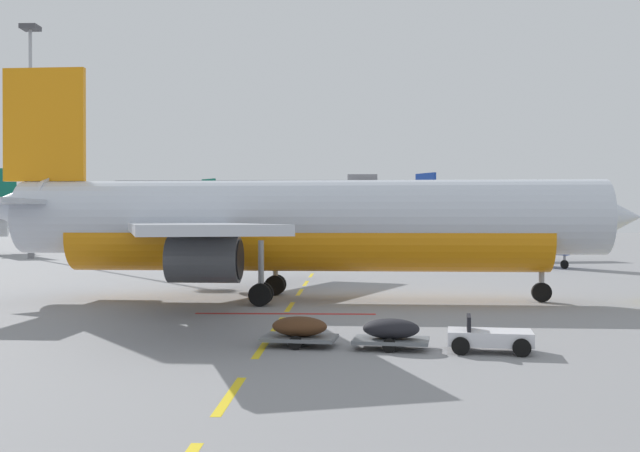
{
  "coord_description": "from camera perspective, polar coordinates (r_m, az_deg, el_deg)",
  "views": [
    {
      "loc": [
        20.81,
        -11.42,
        4.15
      ],
      "look_at": [
        19.07,
        34.49,
        3.78
      ],
      "focal_mm": 42.65,
      "sensor_mm": 36.0,
      "label": 1
    }
  ],
  "objects": [
    {
      "name": "airliner_mid_left",
      "position": [
        121.15,
        -5.32,
        0.2
      ],
      "size": [
        25.95,
        27.66,
        11.2
      ],
      "color": "silver",
      "rests_on": "ground"
    },
    {
      "name": "apron_paint_markings",
      "position": [
        50.06,
        -1.06,
        -4.3
      ],
      "size": [
        8.0,
        98.05,
        0.01
      ],
      "color": "yellow",
      "rests_on": "ground"
    },
    {
      "name": "apron_light_mast_near",
      "position": [
        88.11,
        -20.9,
        7.88
      ],
      "size": [
        1.8,
        1.8,
        25.08
      ],
      "color": "slate",
      "rests_on": "ground"
    },
    {
      "name": "ground",
      "position": [
        55.04,
        22.63,
        -3.9
      ],
      "size": [
        400.0,
        400.0,
        0.0
      ],
      "primitive_type": "plane",
      "color": "gray"
    },
    {
      "name": "baggage_train",
      "position": [
        24.7,
        5.43,
        -7.98
      ],
      "size": [
        8.72,
        2.69,
        1.14
      ],
      "color": "silver",
      "rests_on": "ground"
    },
    {
      "name": "airliner_far_right",
      "position": [
        74.37,
        12.6,
        -0.46
      ],
      "size": [
        23.04,
        24.53,
        9.18
      ],
      "color": "silver",
      "rests_on": "ground"
    },
    {
      "name": "terminal_satellite",
      "position": [
        155.5,
        -0.87,
        1.1
      ],
      "size": [
        73.57,
        21.75,
        13.36
      ],
      "color": "gray",
      "rests_on": "ground"
    },
    {
      "name": "airliner_foreground",
      "position": [
        39.27,
        -1.83,
        0.16
      ],
      "size": [
        34.76,
        34.61,
        12.2
      ],
      "color": "silver",
      "rests_on": "ground"
    }
  ]
}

